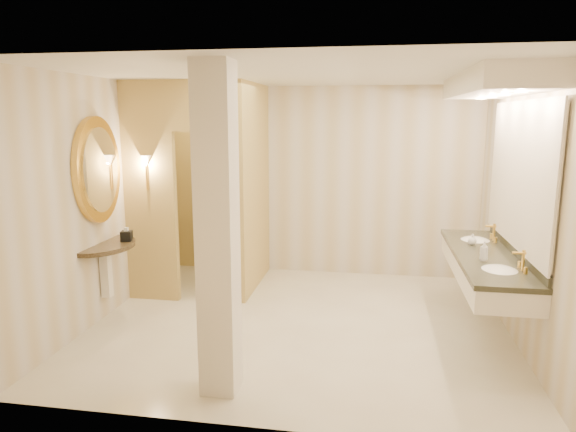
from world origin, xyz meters
name	(u,v)px	position (x,y,z in m)	size (l,w,h in m)	color
floor	(299,323)	(0.00, 0.00, 0.00)	(4.50, 4.50, 0.00)	silver
ceiling	(300,74)	(0.00, 0.00, 2.70)	(4.50, 4.50, 0.00)	silver
wall_back	(320,182)	(0.00, 2.00, 1.35)	(4.50, 0.02, 2.70)	beige
wall_front	(259,252)	(0.00, -2.00, 1.35)	(4.50, 0.02, 2.70)	beige
wall_left	(105,199)	(-2.25, 0.00, 1.35)	(0.02, 4.00, 2.70)	beige
wall_right	(523,211)	(2.25, 0.00, 1.35)	(0.02, 4.00, 2.70)	beige
toilet_closet	(224,187)	(-1.13, 0.97, 1.39)	(1.50, 1.55, 2.70)	tan
wall_sconce	(146,163)	(-1.93, 0.43, 1.73)	(0.14, 0.14, 0.42)	gold
vanity	(494,181)	(1.98, 0.09, 1.63)	(0.75, 2.41, 2.09)	white
console_shelf	(99,203)	(-2.21, -0.19, 1.34)	(0.89, 0.89, 1.90)	black
pillar	(218,234)	(-0.45, -1.50, 1.35)	(0.30, 0.30, 2.70)	white
tissue_box	(127,236)	(-1.99, -0.03, 0.93)	(0.12, 0.12, 0.12)	black
toilet	(228,252)	(-1.28, 1.61, 0.34)	(0.38, 0.67, 0.68)	white
soap_bottle_a	(484,249)	(1.91, 0.01, 0.94)	(0.06, 0.06, 0.12)	beige
soap_bottle_b	(472,239)	(1.87, 0.43, 0.94)	(0.10, 0.10, 0.12)	silver
soap_bottle_c	(484,251)	(1.86, -0.23, 0.98)	(0.08, 0.08, 0.20)	#C6B28C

